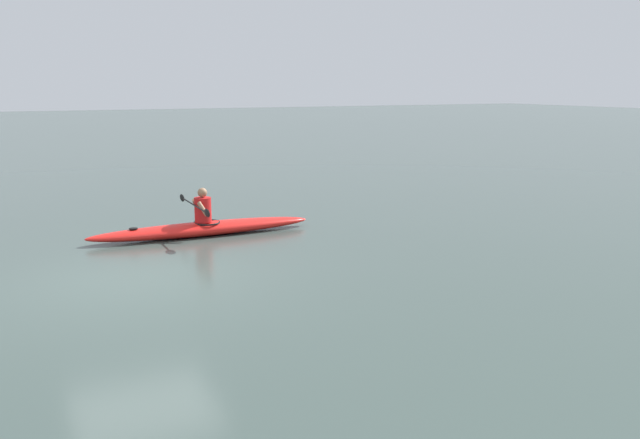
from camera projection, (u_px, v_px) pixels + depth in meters
name	position (u px, v px, depth m)	size (l,w,h in m)	color
ground_plane	(138.00, 279.00, 11.61)	(160.00, 160.00, 0.00)	#384742
kayak	(203.00, 229.00, 14.91)	(5.03, 0.74, 0.31)	red
kayaker	(202.00, 208.00, 14.81)	(0.42, 2.47, 0.76)	red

